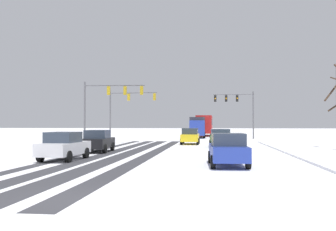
# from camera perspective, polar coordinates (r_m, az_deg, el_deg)

# --- Properties ---
(ground_plane) EXTENTS (300.00, 300.00, 0.00)m
(ground_plane) POSITION_cam_1_polar(r_m,az_deg,el_deg) (10.81, -14.15, -12.45)
(ground_plane) COLOR white
(wheel_track_left_lane) EXTENTS (0.96, 35.28, 0.01)m
(wheel_track_left_lane) POSITION_cam_1_polar(r_m,az_deg,el_deg) (26.36, -2.34, -5.80)
(wheel_track_left_lane) COLOR #38383D
(wheel_track_left_lane) RESTS_ON ground
(wheel_track_right_lane) EXTENTS (1.01, 35.28, 0.01)m
(wheel_track_right_lane) POSITION_cam_1_polar(r_m,az_deg,el_deg) (27.02, -8.88, -5.67)
(wheel_track_right_lane) COLOR #38383D
(wheel_track_right_lane) RESTS_ON ground
(wheel_track_center) EXTENTS (1.18, 35.28, 0.01)m
(wheel_track_center) POSITION_cam_1_polar(r_m,az_deg,el_deg) (26.67, -5.89, -5.74)
(wheel_track_center) COLOR #38383D
(wheel_track_center) RESTS_ON ground
(wheel_track_oncoming) EXTENTS (0.75, 35.28, 0.01)m
(wheel_track_oncoming) POSITION_cam_1_polar(r_m,az_deg,el_deg) (27.48, -12.08, -5.58)
(wheel_track_oncoming) COLOR #38383D
(wheel_track_oncoming) RESTS_ON ground
(sidewalk_kerb_right) EXTENTS (4.00, 35.28, 0.12)m
(sidewalk_kerb_right) POSITION_cam_1_polar(r_m,az_deg,el_deg) (25.46, 23.00, -5.74)
(sidewalk_kerb_right) COLOR white
(sidewalk_kerb_right) RESTS_ON ground
(traffic_signal_far_right) EXTENTS (5.53, 0.40, 6.50)m
(traffic_signal_far_right) POSITION_cam_1_polar(r_m,az_deg,el_deg) (52.15, 10.52, 1.74)
(traffic_signal_far_right) COLOR #56565B
(traffic_signal_far_right) RESTS_ON ground
(traffic_signal_far_left) EXTENTS (6.38, 0.61, 6.50)m
(traffic_signal_far_left) POSITION_cam_1_polar(r_m,az_deg,el_deg) (49.19, -6.37, 1.77)
(traffic_signal_far_left) COLOR #56565B
(traffic_signal_far_left) RESTS_ON ground
(traffic_signal_near_left) EXTENTS (6.44, 0.65, 6.50)m
(traffic_signal_near_left) POSITION_cam_1_polar(r_m,az_deg,el_deg) (39.70, -9.03, 2.69)
(traffic_signal_near_left) COLOR #56565B
(traffic_signal_near_left) RESTS_ON ground
(car_yellow_cab_lead) EXTENTS (1.85, 4.11, 1.62)m
(car_yellow_cab_lead) POSITION_cam_1_polar(r_m,az_deg,el_deg) (37.89, 3.41, -3.17)
(car_yellow_cab_lead) COLOR yellow
(car_yellow_cab_lead) RESTS_ON ground
(car_dark_green_second) EXTENTS (1.93, 4.15, 1.62)m
(car_dark_green_second) POSITION_cam_1_polar(r_m,az_deg,el_deg) (32.71, 7.99, -3.47)
(car_dark_green_second) COLOR #194C2D
(car_dark_green_second) RESTS_ON ground
(car_black_third) EXTENTS (1.99, 4.18, 1.62)m
(car_black_third) POSITION_cam_1_polar(r_m,az_deg,el_deg) (28.05, -10.68, -3.84)
(car_black_third) COLOR black
(car_black_third) RESTS_ON ground
(car_white_fourth) EXTENTS (1.95, 4.16, 1.62)m
(car_white_fourth) POSITION_cam_1_polar(r_m,az_deg,el_deg) (22.32, -15.60, -4.50)
(car_white_fourth) COLOR silver
(car_white_fourth) RESTS_ON ground
(car_blue_fifth) EXTENTS (2.00, 4.18, 1.62)m
(car_blue_fifth) POSITION_cam_1_polar(r_m,az_deg,el_deg) (18.84, 9.15, -5.14)
(car_blue_fifth) COLOR #233899
(car_blue_fifth) RESTS_ON ground
(bus_oncoming) EXTENTS (2.80, 11.04, 3.38)m
(bus_oncoming) POSITION_cam_1_polar(r_m,az_deg,el_deg) (63.89, 5.62, -1.31)
(bus_oncoming) COLOR #B21E1E
(bus_oncoming) RESTS_ON ground
(box_truck_delivery) EXTENTS (2.45, 7.45, 3.02)m
(box_truck_delivery) POSITION_cam_1_polar(r_m,az_deg,el_deg) (54.91, 4.50, -1.70)
(box_truck_delivery) COLOR #233899
(box_truck_delivery) RESTS_ON ground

